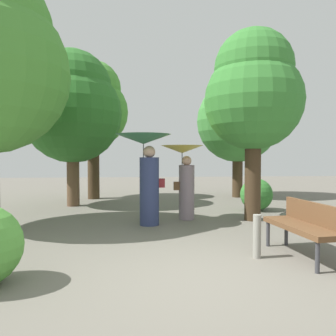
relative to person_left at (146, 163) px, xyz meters
The scene contains 10 objects.
ground_plane 3.56m from the person_left, 80.75° to the right, with size 40.00×40.00×0.00m, color #6B665B.
person_left is the anchor object (origin of this frame).
person_right 1.12m from the person_left, 32.37° to the left, with size 1.02×1.02×1.79m.
park_bench 3.59m from the person_left, 47.68° to the right, with size 0.64×1.54×0.83m.
tree_near_right 3.07m from the person_left, ahead, with size 2.32×2.32×4.53m.
tree_mid_left 5.42m from the person_left, 110.56° to the left, with size 2.48×2.48×4.92m.
tree_mid_right 6.13m from the person_left, 53.45° to the left, with size 3.04×3.04×4.80m.
tree_far_back 4.10m from the person_left, 125.56° to the left, with size 2.99×2.99×4.77m.
bush_path_left 3.69m from the person_left, 28.44° to the left, with size 0.90×0.90×0.90m, color #387F33.
path_marker_post 3.19m from the person_left, 57.88° to the right, with size 0.12×0.12×0.66m, color gray.
Camera 1 is at (-0.71, -4.16, 1.54)m, focal length 35.67 mm.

